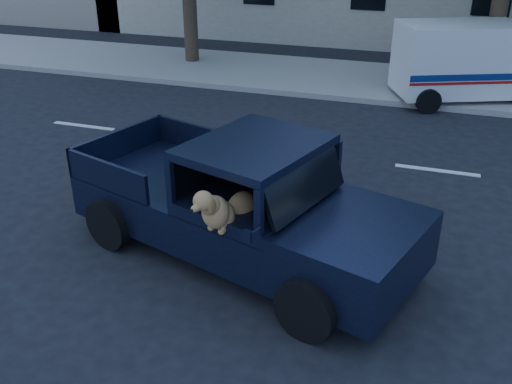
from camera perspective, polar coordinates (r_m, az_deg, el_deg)
ground at (r=9.47m, az=-8.15°, el=-2.74°), size 120.00×120.00×0.00m
far_sidewalk at (r=17.56m, az=5.29°, el=11.51°), size 60.00×4.00×0.15m
lane_stripes at (r=11.81m, az=7.99°, el=3.43°), size 21.60×0.14×0.01m
pickup_truck at (r=8.21m, az=-1.98°, el=-2.42°), size 5.43×3.41×1.82m
mail_truck at (r=15.97m, az=20.25°, el=11.51°), size 4.06×3.03×2.03m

